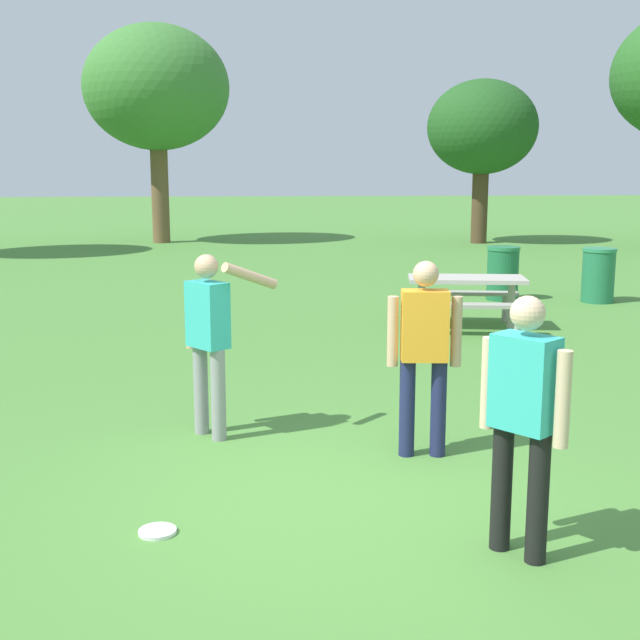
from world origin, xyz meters
The scene contains 10 objects.
ground_plane centered at (0.00, 0.00, 0.00)m, with size 120.00×120.00×0.00m, color #4C8438.
person_thrower centered at (1.06, -1.00, 0.94)m, with size 0.42×0.49×1.64m.
person_catcher centered at (-0.95, 1.51, 0.96)m, with size 0.84×0.49×1.64m.
person_bystander centered at (0.83, 0.85, 0.94)m, with size 0.61×0.26×1.64m.
frisbee centered at (-1.22, -0.50, 0.01)m, with size 0.25×0.25×0.03m, color white.
picnic_table_near centered at (2.60, 6.27, 0.56)m, with size 1.89×1.66×0.77m.
trash_can_beside_table centered at (5.54, 8.45, 0.48)m, with size 0.59×0.59×0.96m.
trash_can_further_along centered at (3.94, 8.85, 0.48)m, with size 0.59×0.59×0.96m.
tree_broad_center centered at (-3.37, 20.80, 4.68)m, with size 4.43×4.43×6.60m.
tree_far_right centered at (6.51, 19.83, 3.49)m, with size 3.36×3.36×4.96m.
Camera 1 is at (-0.57, -5.74, 2.40)m, focal length 46.90 mm.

